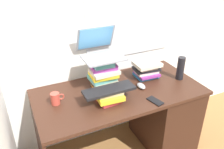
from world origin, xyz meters
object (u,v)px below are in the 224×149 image
(book_stack_side, at_px, (147,69))
(laptop, at_px, (100,49))
(mug, at_px, (56,99))
(cell_phone, at_px, (155,101))
(keyboard, at_px, (109,90))
(book_stack_keyboard_riser, at_px, (109,96))
(desk, at_px, (154,112))
(book_stack_tall, at_px, (104,73))
(computer_mouse, at_px, (141,86))
(water_bottle, at_px, (181,68))

(book_stack_side, xyz_separation_m, laptop, (-0.44, 0.08, 0.25))
(mug, xyz_separation_m, cell_phone, (0.73, -0.31, -0.04))
(laptop, relative_size, keyboard, 0.83)
(book_stack_side, bearing_deg, book_stack_keyboard_riser, -155.73)
(book_stack_side, bearing_deg, cell_phone, -112.09)
(laptop, height_order, mug, laptop)
(desk, bearing_deg, book_stack_tall, 162.54)
(book_stack_tall, distance_m, computer_mouse, 0.35)
(keyboard, height_order, cell_phone, keyboard)
(keyboard, xyz_separation_m, water_bottle, (0.76, 0.06, 0.01))
(laptop, relative_size, mug, 3.22)
(mug, bearing_deg, laptop, 18.49)
(book_stack_tall, bearing_deg, keyboard, -102.04)
(computer_mouse, bearing_deg, laptop, 142.21)
(computer_mouse, bearing_deg, water_bottle, -1.29)
(book_stack_tall, relative_size, water_bottle, 1.25)
(desk, xyz_separation_m, keyboard, (-0.52, -0.08, 0.44))
(cell_phone, bearing_deg, desk, 39.09)
(book_stack_tall, distance_m, water_bottle, 0.73)
(book_stack_side, distance_m, keyboard, 0.54)
(book_stack_keyboard_riser, relative_size, keyboard, 0.52)
(book_stack_tall, bearing_deg, mug, -169.82)
(book_stack_side, bearing_deg, computer_mouse, -134.34)
(keyboard, bearing_deg, mug, 160.23)
(computer_mouse, bearing_deg, book_stack_tall, 152.05)
(book_stack_tall, xyz_separation_m, laptop, (0.00, 0.07, 0.20))
(book_stack_keyboard_riser, xyz_separation_m, keyboard, (0.00, 0.00, 0.06))
(water_bottle, height_order, cell_phone, water_bottle)
(cell_phone, bearing_deg, keyboard, 140.13)
(desk, bearing_deg, book_stack_side, 101.61)
(book_stack_tall, xyz_separation_m, book_stack_keyboard_riser, (-0.05, -0.23, -0.09))
(desk, height_order, keyboard, keyboard)
(book_stack_side, relative_size, computer_mouse, 2.41)
(cell_phone, bearing_deg, book_stack_keyboard_riser, 140.70)
(book_stack_keyboard_riser, distance_m, laptop, 0.42)
(mug, distance_m, cell_phone, 0.80)
(laptop, distance_m, water_bottle, 0.78)
(book_stack_tall, relative_size, book_stack_keyboard_riser, 1.26)
(book_stack_tall, xyz_separation_m, book_stack_side, (0.44, -0.01, -0.05))
(desk, height_order, water_bottle, water_bottle)
(desk, relative_size, book_stack_tall, 5.28)
(laptop, relative_size, water_bottle, 1.58)
(desk, distance_m, laptop, 0.84)
(keyboard, bearing_deg, cell_phone, -26.40)
(book_stack_keyboard_riser, xyz_separation_m, computer_mouse, (0.34, 0.07, -0.03))
(book_stack_keyboard_riser, relative_size, cell_phone, 1.62)
(mug, bearing_deg, book_stack_tall, 10.18)
(book_stack_keyboard_riser, distance_m, mug, 0.42)
(book_stack_side, xyz_separation_m, computer_mouse, (-0.15, -0.15, -0.06))
(book_stack_side, xyz_separation_m, water_bottle, (0.27, -0.16, 0.03))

